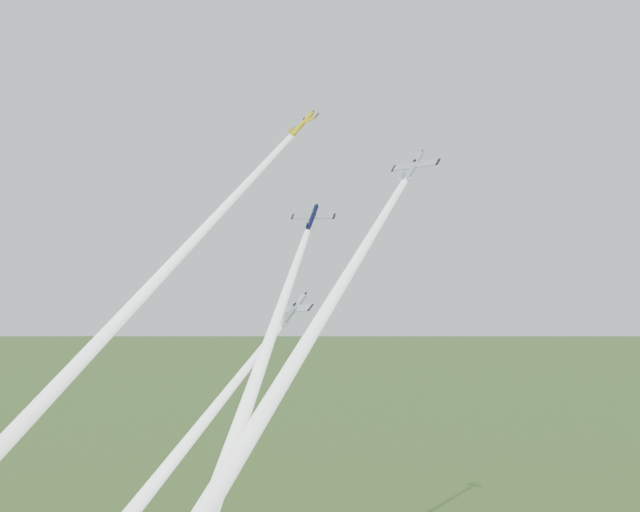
% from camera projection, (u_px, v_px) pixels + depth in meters
% --- Properties ---
extents(plane_yellow, '(8.88, 8.87, 7.85)m').
position_uv_depth(plane_yellow, '(303.00, 124.00, 143.51)').
color(plane_yellow, yellow).
extents(smoke_trail_yellow, '(18.94, 54.65, 56.56)m').
position_uv_depth(smoke_trail_yellow, '(146.00, 292.00, 127.13)').
color(smoke_trail_yellow, white).
extents(plane_navy, '(9.02, 8.27, 6.10)m').
position_uv_depth(plane_navy, '(312.00, 218.00, 128.40)').
color(plane_navy, black).
extents(smoke_trail_navy, '(19.69, 45.25, 47.69)m').
position_uv_depth(smoke_trail_navy, '(249.00, 400.00, 104.53)').
color(smoke_trail_navy, white).
extents(plane_silver_right, '(8.60, 6.76, 7.14)m').
position_uv_depth(plane_silver_right, '(413.00, 167.00, 120.01)').
color(plane_silver_right, silver).
extents(smoke_trail_silver_right, '(2.93, 51.19, 51.46)m').
position_uv_depth(smoke_trail_silver_right, '(293.00, 364.00, 99.22)').
color(smoke_trail_silver_right, white).
extents(plane_silver_low, '(9.06, 8.51, 7.35)m').
position_uv_depth(plane_silver_low, '(293.00, 311.00, 119.61)').
color(plane_silver_low, '#B7BDC7').
extents(smoke_trail_silver_low, '(12.58, 39.59, 40.35)m').
position_uv_depth(smoke_trail_silver_low, '(160.00, 477.00, 106.93)').
color(smoke_trail_silver_low, white).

